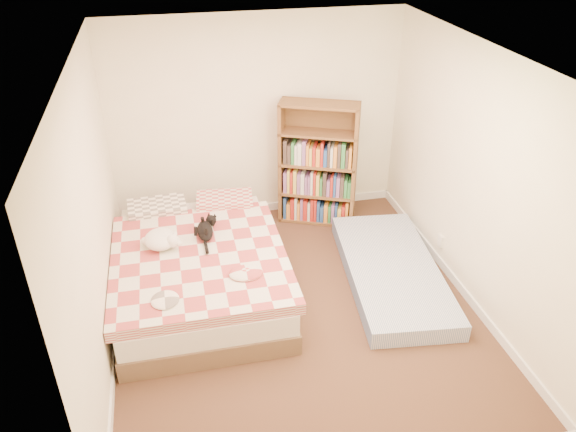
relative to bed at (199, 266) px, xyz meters
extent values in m
cube|color=#49311F|center=(0.89, -0.53, -0.28)|extent=(3.50, 4.00, 0.01)
cube|color=white|center=(0.89, -0.53, 2.22)|extent=(3.50, 4.00, 0.01)
cube|color=#ECE2C6|center=(0.89, 1.47, 0.97)|extent=(3.50, 0.01, 2.50)
cube|color=#ECE2C6|center=(0.89, -2.53, 0.97)|extent=(3.50, 0.01, 2.50)
cube|color=#ECE2C6|center=(-0.86, -0.53, 0.97)|extent=(0.01, 4.00, 2.50)
cube|color=#ECE2C6|center=(2.64, -0.53, 0.97)|extent=(0.01, 4.00, 2.50)
cube|color=white|center=(0.89, 1.46, -0.23)|extent=(3.50, 0.02, 0.10)
cube|color=white|center=(-0.85, -0.53, -0.23)|extent=(0.02, 4.00, 0.10)
cube|color=white|center=(2.63, -0.53, -0.23)|extent=(0.02, 4.00, 0.10)
cube|color=white|center=(2.63, -0.13, 0.02)|extent=(0.03, 0.09, 0.13)
cube|color=brown|center=(0.00, -0.04, -0.18)|extent=(1.61, 2.30, 0.21)
cube|color=silver|center=(0.00, -0.04, 0.04)|extent=(1.58, 2.25, 0.23)
cube|color=#B14242|center=(0.00, -0.04, 0.21)|extent=(1.69, 1.89, 0.11)
cube|color=slate|center=(-0.38, 0.82, 0.25)|extent=(0.63, 0.40, 0.17)
cube|color=#B14242|center=(0.38, 0.82, 0.25)|extent=(0.63, 0.40, 0.17)
cube|color=brown|center=(1.11, 1.10, 0.49)|extent=(0.16, 0.30, 1.54)
cube|color=brown|center=(2.00, 1.10, 0.49)|extent=(0.16, 0.30, 1.54)
cube|color=brown|center=(1.55, 1.24, 0.49)|extent=(0.86, 0.38, 1.54)
cube|color=brown|center=(1.55, 1.10, -0.26)|extent=(0.97, 0.65, 0.03)
cube|color=brown|center=(1.55, 1.10, 0.50)|extent=(0.97, 0.65, 0.03)
cube|color=brown|center=(1.55, 1.10, 1.24)|extent=(0.97, 0.65, 0.03)
cube|color=#687FAD|center=(2.01, -0.29, -0.19)|extent=(1.17, 2.16, 0.19)
ellipsoid|color=black|center=(0.10, 0.14, 0.33)|extent=(0.30, 0.40, 0.12)
sphere|color=black|center=(0.10, 0.34, 0.34)|extent=(0.15, 0.15, 0.11)
cone|color=black|center=(0.06, 0.37, 0.39)|extent=(0.05, 0.05, 0.04)
cone|color=black|center=(0.13, 0.37, 0.39)|extent=(0.05, 0.05, 0.04)
cylinder|color=black|center=(0.19, -0.10, 0.30)|extent=(0.12, 0.20, 0.04)
ellipsoid|color=white|center=(-0.35, 0.04, 0.36)|extent=(0.38, 0.41, 0.17)
sphere|color=white|center=(-0.26, -0.07, 0.37)|extent=(0.16, 0.16, 0.13)
sphere|color=white|center=(-0.21, -0.11, 0.36)|extent=(0.07, 0.07, 0.06)
sphere|color=white|center=(-0.50, 0.11, 0.34)|extent=(0.09, 0.09, 0.08)
camera|label=1|loc=(-0.14, -4.80, 3.38)|focal=35.00mm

